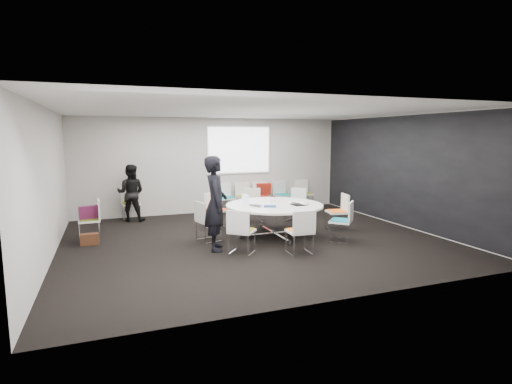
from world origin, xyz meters
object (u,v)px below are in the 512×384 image
object	(u,v)px
chair_person_back	(131,210)
laptop	(257,205)
chair_ring_e	(208,229)
chair_back_c	(261,202)
chair_ring_a	(337,219)
person_main	(216,203)
conference_table	(274,213)
cup	(273,200)
chair_ring_c	(253,212)
chair_ring_h	(341,229)
chair_ring_d	(217,217)
chair_ring_b	(295,211)
chair_back_a	(226,204)
chair_ring_g	(300,240)
chair_back_e	(304,199)
person_back	(131,193)
chair_spare_left	(90,228)
chair_back_d	(283,201)
chair_ring_f	(242,240)
brown_bag	(90,239)
chair_back_b	(245,203)
maroon_bag	(89,212)

from	to	relation	value
chair_person_back	laptop	bearing A→B (deg)	124.10
chair_ring_e	chair_back_c	size ratio (longest dim) A/B	1.00
chair_ring_a	person_main	world-z (taller)	person_main
conference_table	cup	xyz separation A→B (m)	(0.06, 0.26, 0.24)
chair_ring_c	chair_ring_h	xyz separation A→B (m)	(1.10, -2.55, 0.00)
chair_ring_d	person_main	world-z (taller)	person_main
chair_ring_b	chair_person_back	distance (m)	4.46
chair_ring_a	chair_back_a	xyz separation A→B (m)	(-1.93, 3.01, 0.00)
chair_ring_g	chair_ring_d	bearing A→B (deg)	111.95
chair_back_e	person_back	distance (m)	5.30
chair_spare_left	cup	size ratio (longest dim) A/B	9.78
cup	chair_back_d	bearing A→B (deg)	61.07
chair_ring_g	chair_spare_left	bearing A→B (deg)	149.05
chair_ring_f	brown_bag	size ratio (longest dim) A/B	2.44
chair_ring_a	laptop	xyz separation A→B (m)	(-2.10, -0.05, 0.47)
chair_back_c	chair_back_d	world-z (taller)	same
chair_ring_g	chair_back_b	bearing A→B (deg)	87.59
chair_ring_a	chair_back_e	bearing A→B (deg)	-1.37
chair_back_d	chair_ring_e	bearing A→B (deg)	31.43
chair_ring_d	chair_ring_f	bearing A→B (deg)	60.03
chair_ring_d	laptop	world-z (taller)	chair_ring_d
chair_back_e	person_main	xyz separation A→B (m)	(-3.85, -3.63, 0.67)
chair_ring_g	chair_ring_h	bearing A→B (deg)	25.52
chair_ring_a	chair_ring_f	distance (m)	3.00
chair_person_back	cup	size ratio (longest dim) A/B	9.78
brown_bag	chair_back_b	bearing A→B (deg)	29.02
chair_ring_h	chair_ring_c	bearing A→B (deg)	66.42
chair_ring_c	person_back	bearing A→B (deg)	-14.54
laptop	cup	world-z (taller)	cup
chair_person_back	person_main	size ratio (longest dim) A/B	0.47
chair_spare_left	person_main	xyz separation A→B (m)	(2.40, -1.69, 0.67)
person_back	maroon_bag	xyz separation A→B (m)	(-0.98, -1.77, -0.14)
chair_ring_b	chair_ring_e	size ratio (longest dim) A/B	1.00
conference_table	chair_ring_c	distance (m)	1.60
chair_back_d	brown_bag	bearing A→B (deg)	11.15
chair_ring_a	chair_spare_left	size ratio (longest dim) A/B	1.00
chair_ring_f	chair_ring_d	bearing A→B (deg)	126.57
laptop	chair_ring_g	bearing A→B (deg)	161.97
chair_person_back	chair_back_d	bearing A→B (deg)	174.00
chair_ring_b	chair_ring_f	world-z (taller)	same
chair_ring_a	maroon_bag	xyz separation A→B (m)	(-5.60, 1.07, 0.34)
chair_ring_d	brown_bag	bearing A→B (deg)	-16.28
conference_table	chair_ring_d	size ratio (longest dim) A/B	2.50
chair_spare_left	person_main	bearing A→B (deg)	-127.80
conference_table	chair_person_back	size ratio (longest dim) A/B	2.50
chair_ring_a	maroon_bag	distance (m)	5.72
chair_ring_f	chair_spare_left	bearing A→B (deg)	-178.21
chair_ring_a	cup	xyz separation A→B (m)	(-1.59, 0.28, 0.50)
chair_ring_f	cup	world-z (taller)	chair_ring_f
chair_back_d	chair_ring_a	bearing A→B (deg)	80.34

